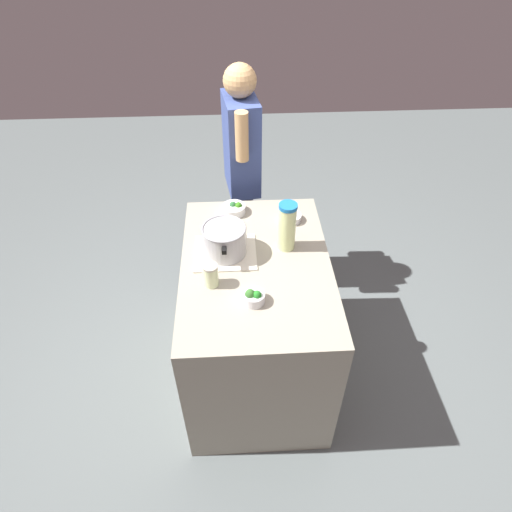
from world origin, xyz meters
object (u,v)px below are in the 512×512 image
at_px(broccoli_bowl_center, 254,297).
at_px(person_cook, 242,176).
at_px(broccoli_bowl_front, 234,209).
at_px(mason_jar, 211,275).
at_px(cooking_pot, 225,240).
at_px(lemonade_pitcher, 287,226).
at_px(broccoli_bowl_back, 291,217).

height_order(broccoli_bowl_center, person_cook, person_cook).
height_order(broccoli_bowl_front, person_cook, person_cook).
height_order(broccoli_bowl_front, broccoli_bowl_center, broccoli_bowl_center).
bearing_deg(mason_jar, cooking_pot, -16.51).
bearing_deg(mason_jar, broccoli_bowl_center, -122.64).
bearing_deg(broccoli_bowl_center, cooking_pot, 20.26).
bearing_deg(person_cook, broccoli_bowl_center, -179.16).
relative_size(cooking_pot, broccoli_bowl_front, 2.17).
xyz_separation_m(cooking_pot, lemonade_pitcher, (0.03, -0.33, 0.05)).
relative_size(mason_jar, broccoli_bowl_back, 1.04).
height_order(lemonade_pitcher, mason_jar, lemonade_pitcher).
relative_size(mason_jar, broccoli_bowl_center, 1.17).
xyz_separation_m(lemonade_pitcher, broccoli_bowl_center, (-0.40, 0.20, -0.11)).
bearing_deg(broccoli_bowl_center, lemonade_pitcher, -26.58).
xyz_separation_m(mason_jar, broccoli_bowl_front, (0.60, -0.12, -0.04)).
height_order(lemonade_pitcher, broccoli_bowl_back, lemonade_pitcher).
bearing_deg(lemonade_pitcher, cooking_pot, 95.79).
bearing_deg(broccoli_bowl_front, cooking_pot, 171.48).
relative_size(broccoli_bowl_center, person_cook, 0.06).
height_order(mason_jar, broccoli_bowl_front, mason_jar).
bearing_deg(broccoli_bowl_back, broccoli_bowl_front, 72.69).
relative_size(broccoli_bowl_center, broccoli_bowl_back, 0.88).
bearing_deg(lemonade_pitcher, broccoli_bowl_center, 153.42).
relative_size(broccoli_bowl_front, broccoli_bowl_center, 1.29).
distance_m(mason_jar, broccoli_bowl_back, 0.68).
distance_m(cooking_pot, broccoli_bowl_front, 0.38).
distance_m(cooking_pot, person_cook, 0.83).
distance_m(mason_jar, broccoli_bowl_front, 0.62).
relative_size(lemonade_pitcher, broccoli_bowl_back, 2.30).
xyz_separation_m(cooking_pot, broccoli_bowl_front, (0.37, -0.06, -0.07)).
height_order(lemonade_pitcher, person_cook, person_cook).
height_order(cooking_pot, mason_jar, cooking_pot).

